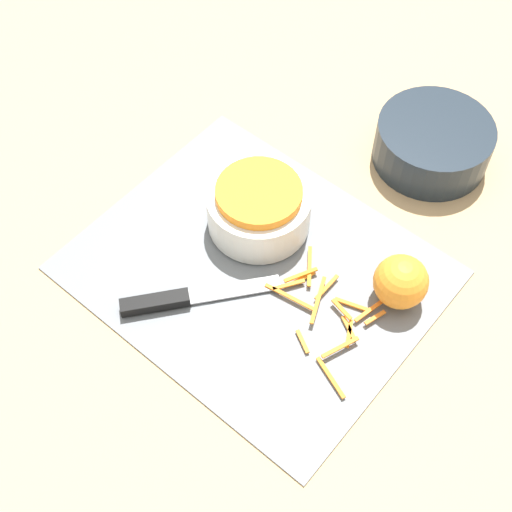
{
  "coord_description": "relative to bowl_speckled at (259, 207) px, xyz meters",
  "views": [
    {
      "loc": [
        0.34,
        -0.4,
        0.81
      ],
      "look_at": [
        0.0,
        0.0,
        0.04
      ],
      "focal_mm": 50.0,
      "sensor_mm": 36.0,
      "label": 1
    }
  ],
  "objects": [
    {
      "name": "cutting_board",
      "position": [
        0.05,
        -0.06,
        -0.04
      ],
      "size": [
        0.45,
        0.37,
        0.01
      ],
      "color": "slate",
      "rests_on": "ground_plane"
    },
    {
      "name": "orange_left",
      "position": [
        0.21,
        0.02,
        -0.0
      ],
      "size": [
        0.07,
        0.07,
        0.07
      ],
      "color": "orange",
      "rests_on": "cutting_board"
    },
    {
      "name": "peel_pile",
      "position": [
        0.16,
        -0.05,
        -0.03
      ],
      "size": [
        0.17,
        0.15,
        0.01
      ],
      "color": "orange",
      "rests_on": "cutting_board"
    },
    {
      "name": "knife",
      "position": [
        -0.0,
        -0.17,
        -0.03
      ],
      "size": [
        0.15,
        0.18,
        0.02
      ],
      "rotation": [
        0.0,
        0.0,
        0.9
      ],
      "color": "black",
      "rests_on": "cutting_board"
    },
    {
      "name": "bowl_dark",
      "position": [
        0.12,
        0.26,
        -0.01
      ],
      "size": [
        0.17,
        0.17,
        0.07
      ],
      "color": "#1E2833",
      "rests_on": "ground_plane"
    },
    {
      "name": "ground_plane",
      "position": [
        0.05,
        -0.06,
        -0.04
      ],
      "size": [
        4.0,
        4.0,
        0.0
      ],
      "primitive_type": "plane",
      "color": "tan"
    },
    {
      "name": "bowl_speckled",
      "position": [
        0.0,
        0.0,
        0.0
      ],
      "size": [
        0.14,
        0.14,
        0.07
      ],
      "color": "silver",
      "rests_on": "cutting_board"
    }
  ]
}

